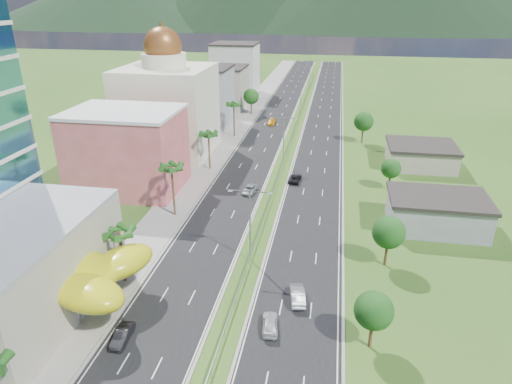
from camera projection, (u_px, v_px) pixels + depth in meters
The scene contains 34 objects.
ground at pixel (236, 302), 56.74m from camera, with size 500.00×500.00×0.00m, color #2D5119.
road_left at pixel (274, 119), 139.13m from camera, with size 11.00×260.00×0.04m, color black.
road_right at pixel (323, 121), 136.78m from camera, with size 11.00×260.00×0.04m, color black.
sidewalk_left at pixel (243, 117), 140.60m from camera, with size 7.00×260.00×0.12m, color gray.
median_guardrail at pixel (293, 135), 121.46m from camera, with size 0.10×216.06×0.76m.
streetlight_median_b at pixel (250, 218), 63.06m from camera, with size 6.04×0.25×11.00m.
streetlight_median_c at pixel (284, 136), 99.15m from camera, with size 6.04×0.25×11.00m.
streetlight_median_d at pixel (301, 94), 139.77m from camera, with size 6.04×0.25×11.00m.
streetlight_median_e at pixel (310, 72), 180.38m from camera, with size 6.04×0.25×11.00m.
lime_canopy at pixel (64, 271), 54.26m from camera, with size 18.00×15.00×7.40m.
pink_shophouse at pixel (127, 152), 87.00m from camera, with size 20.00×15.00×15.00m, color #BB4F4C.
domed_building at pixel (167, 105), 106.21m from camera, with size 20.00×20.00×28.70m.
midrise_grey at pixel (202, 97), 129.96m from camera, with size 16.00×15.00×16.00m, color gray.
midrise_beige at pixel (221, 88), 150.42m from camera, with size 16.00×15.00×13.00m, color #ACA28E.
midrise_white at pixel (235, 70), 170.17m from camera, with size 16.00×15.00×18.00m, color silver.
shed_near at pixel (437, 214), 73.91m from camera, with size 15.00×10.00×5.00m, color gray.
shed_far at pixel (421, 156), 100.79m from camera, with size 14.00×12.00×4.40m, color #ACA28E.
palm_tree_b at pixel (119, 235), 58.14m from camera, with size 3.60×3.60×8.10m.
palm_tree_c at pixel (172, 169), 75.61m from camera, with size 3.60×3.60×9.60m.
palm_tree_d at pixel (208, 136), 96.76m from camera, with size 3.60×3.60×8.60m.
palm_tree_e at pixel (234, 106), 119.01m from camera, with size 3.60×3.60×9.40m.
leafy_tree_lfar at pixel (251, 96), 142.67m from camera, with size 4.90×4.90×8.05m.
leafy_tree_ra at pixel (374, 311), 47.80m from camera, with size 4.20×4.20×6.90m.
leafy_tree_rb at pixel (389, 233), 62.51m from camera, with size 4.55×4.55×7.47m.
leafy_tree_rc at pixel (391, 168), 87.63m from camera, with size 3.85×3.85×6.33m.
leafy_tree_rd at pixel (364, 122), 114.85m from camera, with size 4.90×4.90×8.05m.
mountain_ridge at pixel (390, 31), 453.44m from camera, with size 860.00×140.00×90.00m, color black, non-canonical shape.
car_dark_left at pixel (122, 335), 50.19m from camera, with size 1.49×4.26×1.40m, color black.
car_silver_mid_left at pixel (250, 189), 87.59m from camera, with size 2.18×4.74×1.32m, color #94969B.
car_yellow_far_left at pixel (272, 122), 133.30m from camera, with size 2.10×5.17×1.50m, color gold.
car_white_near_right at pixel (270, 323), 51.94m from camera, with size 1.78×4.42×1.51m, color silver.
car_silver_right at pixel (298, 295), 56.74m from camera, with size 1.71×4.92×1.62m, color #9A9DA1.
car_dark_far_right at pixel (295, 178), 92.82m from camera, with size 2.20×4.77×1.33m, color black.
motorcycle at pixel (120, 319), 52.75m from camera, with size 0.64×2.12×1.35m, color black.
Camera 1 is at (10.45, -45.33, 35.37)m, focal length 32.00 mm.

